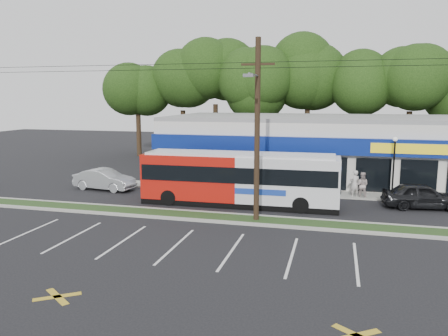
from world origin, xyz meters
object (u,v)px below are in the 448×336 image
at_px(utility_pole, 254,125).
at_px(metrobus, 239,178).
at_px(pedestrian_b, 362,185).
at_px(pedestrian_a, 355,184).
at_px(car_silver, 104,179).
at_px(car_dark, 422,196).
at_px(lamp_post, 394,160).

height_order(utility_pole, metrobus, utility_pole).
distance_m(utility_pole, pedestrian_b, 10.76).
distance_m(utility_pole, pedestrian_a, 10.46).
bearing_deg(car_silver, metrobus, -93.55).
xyz_separation_m(utility_pole, car_dark, (9.65, 5.56, -4.61)).
distance_m(car_silver, pedestrian_a, 18.20).
bearing_deg(metrobus, pedestrian_b, 26.18).
bearing_deg(lamp_post, pedestrian_b, -171.47).
bearing_deg(pedestrian_a, pedestrian_b, 157.00).
bearing_deg(car_silver, utility_pole, -107.22).
bearing_deg(utility_pole, car_silver, 155.70).
bearing_deg(car_dark, pedestrian_b, 52.74).
relative_size(utility_pole, car_dark, 10.57).
xyz_separation_m(lamp_post, car_dark, (1.48, -2.31, -1.86)).
bearing_deg(metrobus, car_silver, 168.28).
xyz_separation_m(car_silver, pedestrian_a, (18.09, 1.97, 0.18)).
bearing_deg(lamp_post, metrobus, -156.22).
bearing_deg(metrobus, pedestrian_a, 27.71).
bearing_deg(metrobus, lamp_post, 22.68).
height_order(lamp_post, pedestrian_b, lamp_post).
bearing_deg(pedestrian_b, utility_pole, 58.67).
bearing_deg(pedestrian_b, metrobus, 35.11).
bearing_deg(utility_pole, pedestrian_a, 53.11).
height_order(utility_pole, lamp_post, utility_pole).
height_order(metrobus, pedestrian_a, metrobus).
relative_size(car_dark, car_silver, 1.00).
distance_m(car_dark, pedestrian_b, 4.02).
height_order(car_silver, pedestrian_a, pedestrian_a).
bearing_deg(car_dark, lamp_post, 25.41).
distance_m(metrobus, car_silver, 11.05).
bearing_deg(utility_pole, car_dark, 29.95).
bearing_deg(car_dark, metrobus, 92.81).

